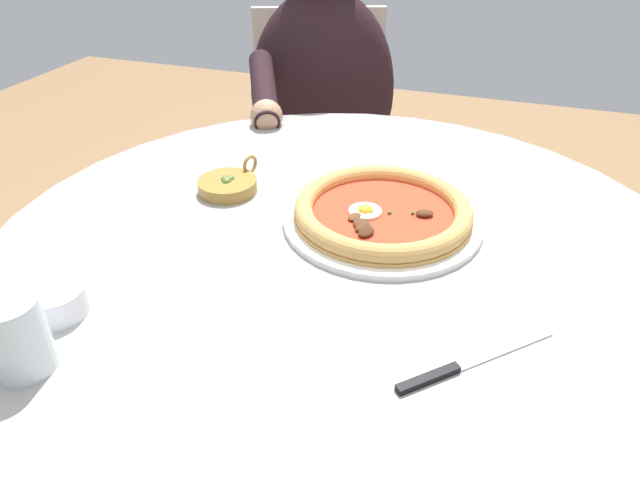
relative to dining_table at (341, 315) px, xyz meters
The scene contains 8 objects.
dining_table is the anchor object (origin of this frame).
pizza_on_plate 0.18m from the dining_table, 34.37° to the right, with size 0.31×0.31×0.04m.
water_glass 0.48m from the dining_table, 145.10° to the left, with size 0.07×0.07×0.09m.
steak_knife 0.33m from the dining_table, 137.95° to the right, with size 0.16×0.16×0.01m.
ramekin_capers 0.43m from the dining_table, 134.21° to the left, with size 0.07×0.07×0.04m.
olive_pan 0.29m from the dining_table, 70.43° to the left, with size 0.12×0.10×0.05m.
diner_person 0.77m from the dining_table, 21.16° to the left, with size 0.57×0.43×1.16m.
cafe_chair_diner 0.93m from the dining_table, 21.03° to the left, with size 0.56×0.56×0.89m.
Camera 1 is at (-0.68, -0.20, 1.21)m, focal length 31.82 mm.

